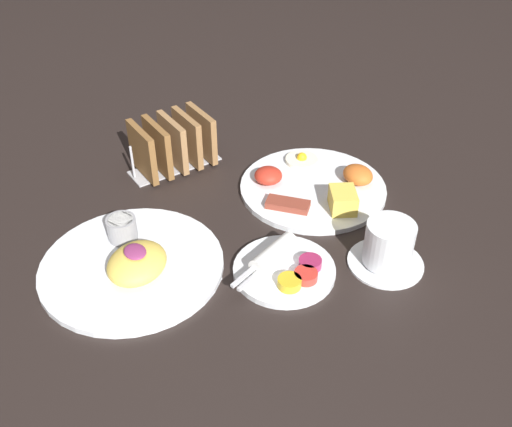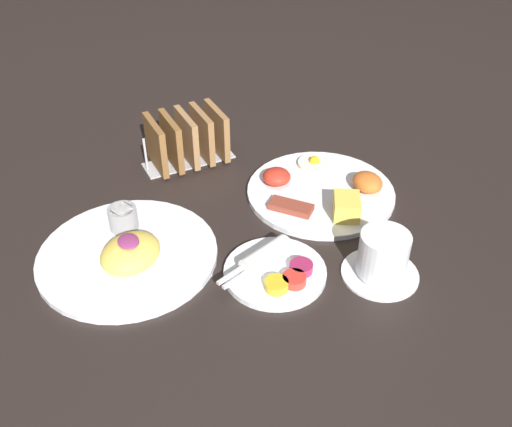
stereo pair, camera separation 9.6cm
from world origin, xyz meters
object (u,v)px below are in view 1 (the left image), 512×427
(plate_breakfast, at_px, (315,186))
(coffee_cup, at_px, (388,247))
(toast_rack, at_px, (173,145))
(plate_condiments, at_px, (284,267))
(plate_foreground, at_px, (133,262))

(plate_breakfast, distance_m, coffee_cup, 0.22)
(toast_rack, height_order, coffee_cup, toast_rack)
(plate_condiments, xyz_separation_m, plate_foreground, (-0.14, -0.19, 0.00))
(plate_condiments, height_order, plate_foreground, plate_foreground)
(plate_foreground, bearing_deg, plate_breakfast, 91.43)
(plate_breakfast, distance_m, plate_foreground, 0.37)
(plate_breakfast, relative_size, coffee_cup, 2.26)
(plate_breakfast, relative_size, plate_foreground, 0.94)
(toast_rack, relative_size, coffee_cup, 1.50)
(plate_breakfast, bearing_deg, coffee_cup, -8.50)
(plate_breakfast, height_order, plate_condiments, plate_breakfast)
(plate_condiments, height_order, coffee_cup, coffee_cup)
(plate_breakfast, xyz_separation_m, toast_rack, (-0.22, -0.18, 0.04))
(plate_condiments, relative_size, toast_rack, 0.99)
(toast_rack, bearing_deg, plate_condiments, -0.17)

